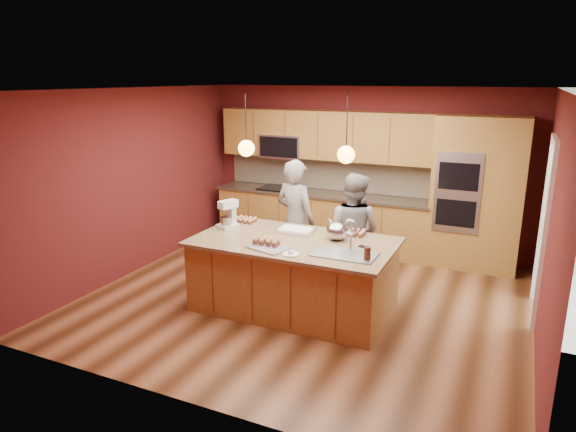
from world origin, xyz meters
The scene contains 24 objects.
floor centered at (0.00, 0.00, 0.00)m, with size 5.50×5.50×0.00m, color #40210F.
ceiling centered at (0.00, 0.00, 2.70)m, with size 5.50×5.50×0.00m, color silver.
wall_back centered at (0.00, 2.50, 1.35)m, with size 5.50×5.50×0.00m, color #541718.
wall_front centered at (0.00, -2.50, 1.35)m, with size 5.50×5.50×0.00m, color #541718.
wall_left centered at (-2.75, 0.00, 1.35)m, with size 5.00×5.00×0.00m, color #541718.
wall_right centered at (2.75, 0.00, 1.35)m, with size 5.00×5.00×0.00m, color #541718.
cabinet_run centered at (-0.68, 2.25, 0.98)m, with size 3.74×0.64×2.30m.
oven_column centered at (1.85, 2.19, 1.15)m, with size 1.30×0.62×2.30m.
doorway_trim centered at (2.73, 0.80, 1.05)m, with size 0.08×1.11×2.20m, color silver, non-canonical shape.
pendant_left centered at (-0.68, -0.30, 2.00)m, with size 0.20×0.20×0.80m.
pendant_right centered at (0.60, -0.30, 2.00)m, with size 0.20×0.20×0.80m.
island centered at (-0.03, -0.31, 0.46)m, with size 2.46×1.38×1.29m.
person_left centered at (-0.43, 0.64, 0.87)m, with size 0.64×0.42×1.75m, color black.
person_right centered at (0.42, 0.64, 0.81)m, with size 0.79×0.61×1.62m, color slate.
stand_mixer centered at (-1.04, -0.19, 1.07)m, with size 0.27×0.31×0.37m.
sheet_cake centered at (-0.16, 0.02, 0.93)m, with size 0.48×0.36×0.05m.
cooling_rack centered at (-0.19, -0.71, 0.92)m, with size 0.46×0.33×0.02m, color #ADB1B6.
mixing_bowl centered at (0.43, -0.07, 1.01)m, with size 0.27×0.27×0.23m, color #AFB1B6.
plate centered at (0.14, -0.81, 0.91)m, with size 0.20×0.20×0.01m, color silver.
tumbler centered at (0.98, -0.62, 0.98)m, with size 0.08×0.08×0.15m, color #3C1C0E.
phone centered at (0.82, -0.20, 0.91)m, with size 0.13×0.07×0.01m, color black.
cupcakes_left centered at (-0.98, 0.16, 0.94)m, with size 0.29×0.22×0.07m, color tan, non-canonical shape.
cupcakes_rack centered at (-0.25, -0.64, 0.96)m, with size 0.34×0.17×0.08m, color tan, non-canonical shape.
cupcakes_right centered at (0.56, 0.21, 0.94)m, with size 0.31×0.24×0.07m, color tan, non-canonical shape.
Camera 1 is at (2.39, -5.79, 2.85)m, focal length 32.00 mm.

